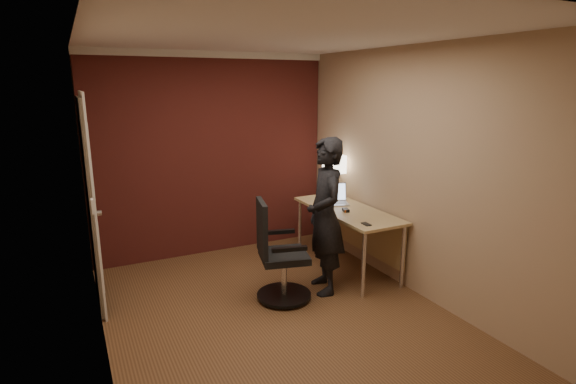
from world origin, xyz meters
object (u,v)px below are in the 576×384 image
at_px(laptop, 333,198).
at_px(person, 325,216).
at_px(office_chair, 278,258).
at_px(phone, 366,224).
at_px(desk_lamp, 334,165).
at_px(desk, 352,219).
at_px(mouse, 346,210).

distance_m(laptop, person, 0.84).
bearing_deg(office_chair, laptop, 31.74).
bearing_deg(phone, desk_lamp, 78.31).
bearing_deg(office_chair, desk, 17.28).
bearing_deg(laptop, phone, -99.90).
xyz_separation_m(desk, desk_lamp, (0.07, 0.53, 0.55)).
relative_size(laptop, person, 0.25).
height_order(desk, person, person).
relative_size(office_chair, person, 0.63).
height_order(laptop, person, person).
bearing_deg(office_chair, mouse, 15.37).
relative_size(desk, mouse, 15.00).
relative_size(phone, office_chair, 0.11).
height_order(desk, desk_lamp, desk_lamp).
bearing_deg(mouse, desk, 45.34).
bearing_deg(person, desk_lamp, 157.51).
xyz_separation_m(mouse, phone, (-0.08, -0.49, -0.01)).
height_order(laptop, office_chair, office_chair).
relative_size(desk, person, 0.93).
bearing_deg(mouse, phone, -82.38).
bearing_deg(phone, office_chair, 169.09).
distance_m(desk, person, 0.72).
bearing_deg(desk, phone, -111.60).
bearing_deg(person, laptop, 156.18).
xyz_separation_m(desk_lamp, laptop, (-0.15, -0.23, -0.35)).
bearing_deg(mouse, laptop, 95.65).
distance_m(mouse, person, 0.52).
xyz_separation_m(phone, office_chair, (-0.89, 0.23, -0.29)).
relative_size(mouse, phone, 0.87).
bearing_deg(phone, mouse, 84.40).
relative_size(laptop, phone, 3.50).
relative_size(desk_lamp, phone, 4.65).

